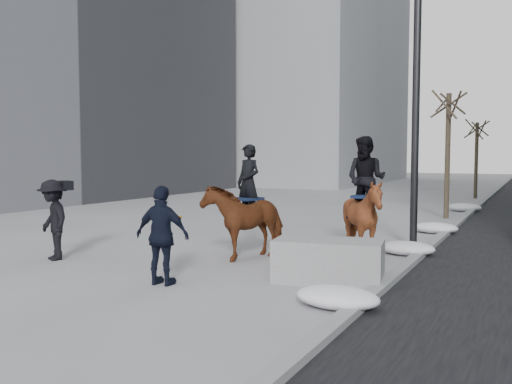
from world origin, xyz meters
The scene contains 12 objects.
ground centered at (0.00, 0.00, 0.00)m, with size 120.00×120.00×0.00m, color gray.
curb centered at (3.00, 10.00, 0.06)m, with size 0.25×90.00×0.12m, color gray.
building_left centered at (-19.00, 10.00, 10.00)m, with size 12.00×26.00×20.00m, color #595960.
planter centered at (2.00, 0.19, 0.38)m, with size 1.92×0.96×0.77m, color gray.
tree_near centered at (2.40, 11.37, 2.48)m, with size 1.20×1.20×4.95m, color #392F21, non-canonical shape.
tree_far centered at (2.40, 21.33, 2.19)m, with size 1.20×1.20×4.38m, color #342B1E, non-canonical shape.
mounted_left centered at (-0.47, 1.61, 0.94)m, with size 1.45×2.13×2.53m.
mounted_right centered at (2.00, 2.40, 1.08)m, with size 1.60×1.75×2.69m.
feeder centered at (-0.50, -1.38, 0.88)m, with size 1.07×0.91×1.75m.
camera_crew centered at (-4.02, -0.64, 0.89)m, with size 1.30×1.08×1.75m.
lamppost centered at (2.60, 4.60, 4.99)m, with size 0.25×0.80×9.09m.
snow_piles centered at (2.70, 6.08, 0.16)m, with size 1.32×16.28×0.34m.
Camera 1 is at (5.31, -8.95, 2.30)m, focal length 38.00 mm.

